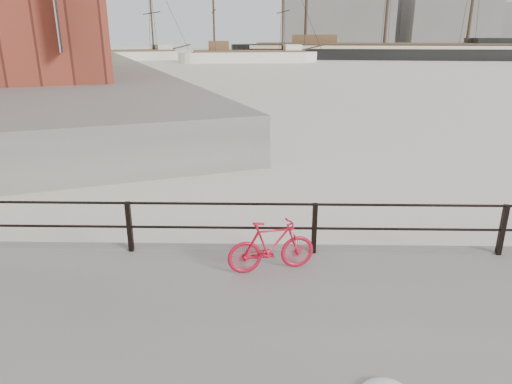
% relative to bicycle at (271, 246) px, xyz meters
% --- Properties ---
extents(ground, '(400.00, 400.00, 0.00)m').
position_rel_bicycle_xyz_m(ground, '(0.81, 0.86, -0.82)').
color(ground, white).
rests_on(ground, ground).
extents(far_quay, '(78.44, 148.07, 1.80)m').
position_rel_bicycle_xyz_m(far_quay, '(-39.19, 72.86, 0.08)').
color(far_quay, gray).
rests_on(far_quay, ground).
extents(guardrail, '(28.00, 0.10, 1.00)m').
position_rel_bicycle_xyz_m(guardrail, '(0.81, 0.71, 0.03)').
color(guardrail, black).
rests_on(guardrail, promenade).
extents(bicycle, '(1.56, 0.62, 0.94)m').
position_rel_bicycle_xyz_m(bicycle, '(0.00, 0.00, 0.00)').
color(bicycle, red).
rests_on(bicycle, promenade).
extents(barque_black, '(68.39, 28.64, 37.16)m').
position_rel_bicycle_xyz_m(barque_black, '(22.47, 85.17, -0.82)').
color(barque_black, black).
rests_on(barque_black, ground).
extents(schooner_mid, '(26.85, 14.71, 18.62)m').
position_rel_bicycle_xyz_m(schooner_mid, '(-3.12, 73.70, -0.82)').
color(schooner_mid, white).
rests_on(schooner_mid, ground).
extents(schooner_left, '(27.82, 22.37, 19.19)m').
position_rel_bicycle_xyz_m(schooner_left, '(-26.55, 79.99, -0.82)').
color(schooner_left, beige).
rests_on(schooner_left, ground).
extents(workboat_far, '(11.38, 10.81, 7.00)m').
position_rel_bicycle_xyz_m(workboat_far, '(-28.76, 48.04, -0.82)').
color(workboat_far, black).
rests_on(workboat_far, ground).
extents(industrial_west, '(32.00, 18.00, 18.00)m').
position_rel_bicycle_xyz_m(industrial_west, '(20.81, 140.86, 8.18)').
color(industrial_west, gray).
rests_on(industrial_west, ground).
extents(industrial_mid, '(26.00, 20.00, 24.00)m').
position_rel_bicycle_xyz_m(industrial_mid, '(55.81, 145.86, 11.18)').
color(industrial_mid, gray).
rests_on(industrial_mid, ground).
extents(industrial_east, '(20.00, 16.00, 14.00)m').
position_rel_bicycle_xyz_m(industrial_east, '(78.81, 150.86, 6.18)').
color(industrial_east, gray).
rests_on(industrial_east, ground).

